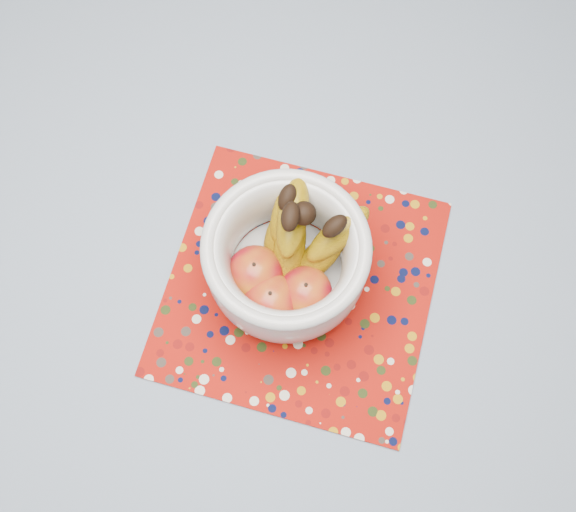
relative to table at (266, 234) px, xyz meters
The scene contains 4 objects.
table is the anchor object (origin of this frame).
tablecloth 0.08m from the table, ahead, with size 1.32×1.32×0.01m, color slate.
placemat 0.15m from the table, 39.35° to the right, with size 0.37×0.37×0.00m, color #991008.
fruit_bowl 0.20m from the table, 41.98° to the right, with size 0.23×0.23×0.18m.
Camera 1 is at (0.21, -0.35, 1.68)m, focal length 42.00 mm.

